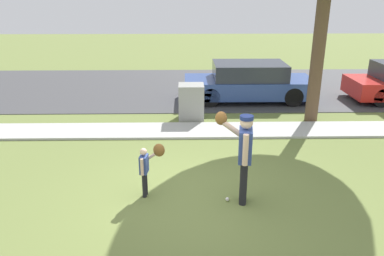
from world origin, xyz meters
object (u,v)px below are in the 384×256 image
object	(u,v)px
person_child	(148,163)
person_adult	(243,149)
parked_wagon_blue	(249,82)
utility_cabinet	(191,102)
baseball	(227,199)

from	to	relation	value
person_child	person_adult	bearing A→B (deg)	-0.74
person_adult	person_child	bearing A→B (deg)	-0.74
person_child	parked_wagon_blue	size ratio (longest dim) A/B	0.23
person_child	utility_cabinet	xyz separation A→B (m)	(0.89, 4.55, -0.13)
person_adult	parked_wagon_blue	size ratio (longest dim) A/B	0.38
person_child	baseball	world-z (taller)	person_child
person_child	utility_cabinet	world-z (taller)	utility_cabinet
person_adult	parked_wagon_blue	distance (m)	6.96
utility_cabinet	person_adult	bearing A→B (deg)	-80.02
person_child	parked_wagon_blue	xyz separation A→B (m)	(2.95, 6.57, -0.01)
person_adult	person_child	size ratio (longest dim) A/B	1.64
person_child	parked_wagon_blue	world-z (taller)	parked_wagon_blue
utility_cabinet	parked_wagon_blue	bearing A→B (deg)	44.44
parked_wagon_blue	baseball	bearing A→B (deg)	77.93
person_adult	utility_cabinet	distance (m)	4.92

